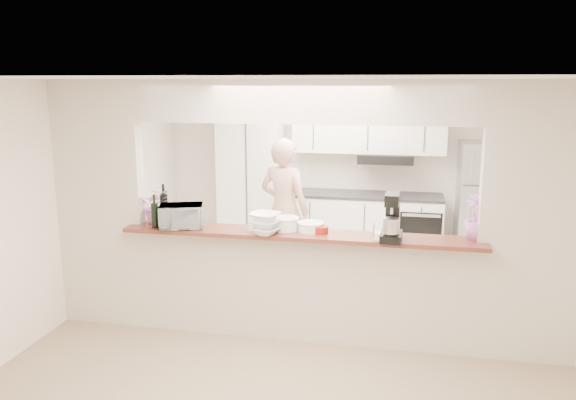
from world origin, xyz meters
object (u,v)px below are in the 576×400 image
(refrigerator, at_px, (486,206))
(toaster_oven, at_px, (181,216))
(stand_mixer, at_px, (392,219))
(person, at_px, (284,211))

(refrigerator, distance_m, toaster_oven, 4.23)
(refrigerator, relative_size, stand_mixer, 3.96)
(toaster_oven, height_order, person, person)
(refrigerator, bearing_deg, person, -157.76)
(refrigerator, distance_m, person, 2.75)
(refrigerator, xyz_separation_m, person, (-2.54, -1.04, 0.05))
(toaster_oven, bearing_deg, person, 50.67)
(refrigerator, relative_size, person, 0.94)
(refrigerator, bearing_deg, stand_mixer, -113.29)
(refrigerator, xyz_separation_m, toaster_oven, (-3.20, -2.75, 0.35))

